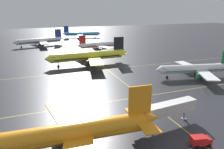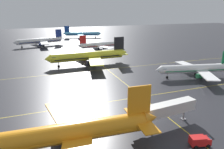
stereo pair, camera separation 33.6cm
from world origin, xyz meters
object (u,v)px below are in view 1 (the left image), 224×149
airliner_far_right_stand (40,41)px  airliner_distant_taxiway (81,34)px  jet_bridge (160,111)px  airliner_second_row (196,69)px  airliner_front_gate (67,134)px  airliner_third_row (89,56)px  service_truck_catering (201,140)px  airliner_far_left_stand (101,45)px

airliner_far_right_stand → airliner_distant_taxiway: (38.62, 34.68, -0.14)m
airliner_distant_taxiway → jet_bridge: (-17.82, -162.28, 0.26)m
airliner_distant_taxiway → jet_bridge: bearing=-96.3°
airliner_second_row → airliner_front_gate: bearing=-152.0°
airliner_second_row → jet_bridge: (-34.48, -27.72, 0.49)m
airliner_front_gate → airliner_third_row: airliner_third_row is taller
service_truck_catering → jet_bridge: 10.56m
airliner_front_gate → airliner_second_row: size_ratio=1.17×
airliner_far_left_stand → airliner_front_gate: bearing=-111.1°
airliner_second_row → airliner_far_left_stand: bearing=104.4°
airliner_far_right_stand → service_truck_catering: 139.25m
airliner_distant_taxiway → airliner_second_row: bearing=-82.9°
service_truck_catering → airliner_distant_taxiway: bearing=85.3°
airliner_far_right_stand → airliner_second_row: bearing=-61.0°
airliner_second_row → airliner_distant_taxiway: 135.59m
airliner_second_row → airliner_far_right_stand: 114.16m
airliner_front_gate → service_truck_catering: size_ratio=8.84×
airliner_far_left_stand → service_truck_catering: airliner_far_left_stand is taller
airliner_far_left_stand → service_truck_catering: bearing=-96.8°
airliner_far_left_stand → airliner_far_right_stand: 48.02m
airliner_front_gate → service_truck_catering: airliner_front_gate is taller
airliner_distant_taxiway → jet_bridge: airliner_distant_taxiway is taller
airliner_far_left_stand → service_truck_catering: (-12.82, -106.90, -2.37)m
airliner_third_row → jet_bridge: size_ratio=2.36×
airliner_third_row → service_truck_catering: size_ratio=9.41×
airliner_far_right_stand → jet_bridge: bearing=-80.7°
airliner_far_right_stand → service_truck_catering: (24.57, -137.04, -2.76)m
airliner_front_gate → airliner_third_row: 67.68m
airliner_far_left_stand → airliner_distant_taxiway: 64.83m
airliner_front_gate → airliner_distant_taxiway: 169.21m
airliner_distant_taxiway → service_truck_catering: bearing=-94.7°
airliner_third_row → airliner_front_gate: bearing=-108.0°
airliner_second_row → airliner_third_row: (-35.38, 34.42, 0.85)m
airliner_second_row → airliner_far_left_stand: (-17.90, 69.74, -0.02)m
airliner_far_right_stand → airliner_distant_taxiway: size_ratio=1.04×
airliner_third_row → jet_bridge: bearing=-89.2°
jet_bridge → airliner_far_right_stand: bearing=99.3°
airliner_second_row → airliner_far_left_stand: airliner_second_row is taller
service_truck_catering → airliner_front_gate: bearing=164.2°
service_truck_catering → jet_bridge: size_ratio=0.25×
jet_bridge → service_truck_catering: bearing=-68.2°
service_truck_catering → airliner_second_row: bearing=50.4°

